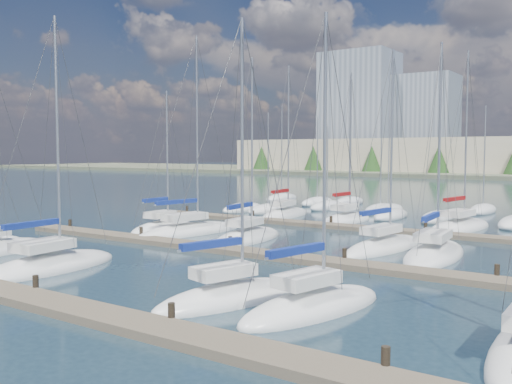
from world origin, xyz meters
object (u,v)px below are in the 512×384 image
Objects in this scene: sailboat_n at (285,215)px; sailboat_o at (346,220)px; sailboat_j at (247,238)px; sailboat_h at (163,229)px; sailboat_e at (313,307)px; sailboat_d at (231,298)px; sailboat_p at (460,227)px; sailboat_i at (190,231)px; sailboat_c at (50,266)px; sailboat_l at (434,254)px; sailboat_k at (384,247)px.

sailboat_n reaches higher than sailboat_o.
sailboat_j is at bearing -92.33° from sailboat_o.
sailboat_e reaches higher than sailboat_h.
sailboat_e is at bearing 27.25° from sailboat_d.
sailboat_i is at bearing -129.98° from sailboat_p.
sailboat_o is at bearing 79.27° from sailboat_j.
sailboat_n is 0.97× the size of sailboat_i.
sailboat_c is 0.90× the size of sailboat_i.
sailboat_n is at bearing 139.60° from sailboat_l.
sailboat_j is 1.10× the size of sailboat_e.
sailboat_d reaches higher than sailboat_e.
sailboat_i reaches higher than sailboat_j.
sailboat_d is at bearing -156.26° from sailboat_e.
sailboat_e is at bearing -64.89° from sailboat_o.
sailboat_i is at bearing -2.14° from sailboat_h.
sailboat_h is 8.22m from sailboat_j.
sailboat_d is at bearing -2.85° from sailboat_c.
sailboat_e is 0.92× the size of sailboat_l.
sailboat_k is at bearing 162.23° from sailboat_l.
sailboat_e is 15.28m from sailboat_k.
sailboat_o is (-11.80, 12.79, 0.02)m from sailboat_l.
sailboat_d is (-1.73, -28.28, 0.01)m from sailboat_p.
sailboat_i is at bearing 177.67° from sailboat_l.
sailboat_l is 21.73m from sailboat_c.
sailboat_p is 16.36m from sailboat_n.
sailboat_k is (15.03, -12.34, -0.01)m from sailboat_n.
sailboat_c reaches higher than sailboat_o.
sailboat_e is (1.77, -27.60, 0.00)m from sailboat_p.
sailboat_h is 0.88× the size of sailboat_k.
sailboat_e is at bearing -34.99° from sailboat_h.
sailboat_l is (18.45, -13.12, -0.02)m from sailboat_n.
sailboat_d is 0.93× the size of sailboat_k.
sailboat_k is (8.38, -12.01, -0.00)m from sailboat_o.
sailboat_h is 0.84× the size of sailboat_o.
sailboat_c is (-13.60, -28.46, -0.01)m from sailboat_p.
sailboat_n reaches higher than sailboat_c.
sailboat_p is at bearing 34.66° from sailboat_h.
sailboat_e is at bearing -0.50° from sailboat_c.
sailboat_e is 0.78× the size of sailboat_i.
sailboat_j reaches higher than sailboat_d.
sailboat_j is at bearing 7.68° from sailboat_i.
sailboat_k is at bearing 114.36° from sailboat_e.
sailboat_i reaches higher than sailboat_l.
sailboat_p is 1.12× the size of sailboat_l.
sailboat_p is at bearing 60.77° from sailboat_c.
sailboat_h is at bearing -106.44° from sailboat_n.
sailboat_c reaches higher than sailboat_k.
sailboat_i is (-2.64, 14.19, 0.01)m from sailboat_c.
sailboat_j is 0.96× the size of sailboat_c.
sailboat_i reaches higher than sailboat_o.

